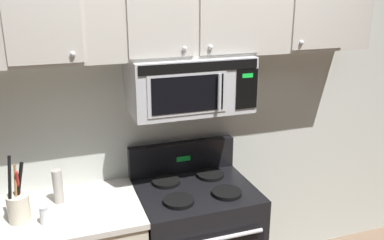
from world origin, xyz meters
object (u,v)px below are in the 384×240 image
at_px(utensil_crock_cream, 18,206).
at_px(salt_shaker, 44,215).
at_px(pepper_mill, 58,187).
at_px(over_range_microwave, 189,84).

xyz_separation_m(utensil_crock_cream, salt_shaker, (0.13, -0.08, -0.05)).
bearing_deg(salt_shaker, pepper_mill, 68.70).
height_order(over_range_microwave, pepper_mill, over_range_microwave).
bearing_deg(pepper_mill, over_range_microwave, 1.04).
xyz_separation_m(utensil_crock_cream, pepper_mill, (0.22, 0.14, 0.01)).
distance_m(utensil_crock_cream, pepper_mill, 0.26).
height_order(over_range_microwave, utensil_crock_cream, over_range_microwave).
bearing_deg(utensil_crock_cream, over_range_microwave, 8.49).
bearing_deg(utensil_crock_cream, pepper_mill, 33.40).
distance_m(over_range_microwave, salt_shaker, 1.15).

